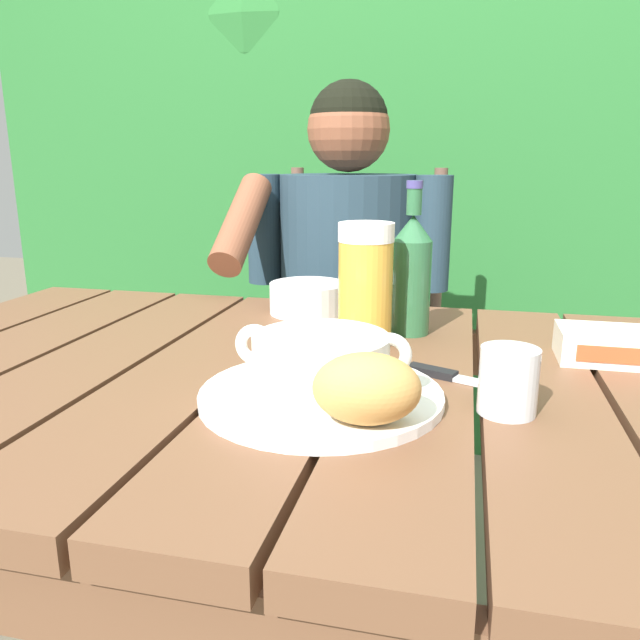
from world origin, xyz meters
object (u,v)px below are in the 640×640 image
(person_eating, at_px, (342,300))
(beer_bottle, at_px, (412,272))
(soup_bowl, at_px, (321,362))
(bread_roll, at_px, (367,388))
(serving_plate, at_px, (321,395))
(chair_near_diner, at_px, (357,367))
(beer_glass, at_px, (365,284))
(water_glass_small, at_px, (508,381))
(table_knife, at_px, (453,377))
(butter_tub, at_px, (604,345))
(diner_bowl, at_px, (308,298))

(person_eating, height_order, beer_bottle, person_eating)
(soup_bowl, relative_size, bread_roll, 1.70)
(person_eating, relative_size, serving_plate, 4.27)
(chair_near_diner, bearing_deg, beer_glass, -79.43)
(soup_bowl, distance_m, water_glass_small, 0.21)
(person_eating, distance_m, table_knife, 0.70)
(chair_near_diner, xyz_separation_m, person_eating, (-0.00, -0.20, 0.24))
(beer_bottle, distance_m, water_glass_small, 0.34)
(beer_bottle, xyz_separation_m, water_glass_small, (0.13, -0.30, -0.06))
(person_eating, xyz_separation_m, butter_tub, (0.47, -0.51, 0.07))
(chair_near_diner, distance_m, table_knife, 0.93)
(chair_near_diner, distance_m, person_eating, 0.31)
(table_knife, bearing_deg, serving_plate, -144.88)
(person_eating, bearing_deg, diner_bowl, -89.51)
(bread_roll, distance_m, butter_tub, 0.42)
(soup_bowl, bearing_deg, diner_bowl, 106.38)
(beer_glass, height_order, butter_tub, beer_glass)
(table_knife, bearing_deg, soup_bowl, -144.88)
(bread_roll, relative_size, water_glass_small, 1.64)
(butter_tub, bearing_deg, chair_near_diner, 123.46)
(person_eating, relative_size, table_knife, 7.86)
(beer_glass, height_order, table_knife, beer_glass)
(chair_near_diner, bearing_deg, diner_bowl, -90.00)
(chair_near_diner, xyz_separation_m, serving_plate, (0.12, -0.95, 0.29))
(soup_bowl, distance_m, bread_roll, 0.10)
(soup_bowl, bearing_deg, beer_glass, 86.95)
(soup_bowl, xyz_separation_m, diner_bowl, (-0.12, 0.41, -0.02))
(bread_roll, bearing_deg, soup_bowl, 130.60)
(beer_glass, distance_m, water_glass_small, 0.30)
(bread_roll, xyz_separation_m, diner_bowl, (-0.19, 0.48, -0.02))
(beer_glass, distance_m, table_knife, 0.21)
(bread_roll, bearing_deg, chair_near_diner, 100.27)
(beer_glass, distance_m, diner_bowl, 0.23)
(butter_tub, relative_size, diner_bowl, 0.87)
(serving_plate, xyz_separation_m, water_glass_small, (0.21, 0.01, 0.03))
(serving_plate, xyz_separation_m, beer_glass, (0.01, 0.24, 0.09))
(serving_plate, relative_size, water_glass_small, 3.81)
(person_eating, height_order, butter_tub, person_eating)
(beer_glass, bearing_deg, butter_tub, -0.36)
(table_knife, bearing_deg, diner_bowl, 131.64)
(beer_glass, relative_size, beer_bottle, 0.76)
(table_knife, bearing_deg, bread_roll, -114.80)
(beer_glass, height_order, diner_bowl, beer_glass)
(butter_tub, bearing_deg, beer_bottle, 164.18)
(chair_near_diner, relative_size, diner_bowl, 7.24)
(person_eating, bearing_deg, serving_plate, -80.66)
(person_eating, bearing_deg, bread_roll, -77.12)
(beer_glass, bearing_deg, table_knife, -43.87)
(soup_bowl, distance_m, diner_bowl, 0.43)
(soup_bowl, relative_size, diner_bowl, 1.48)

